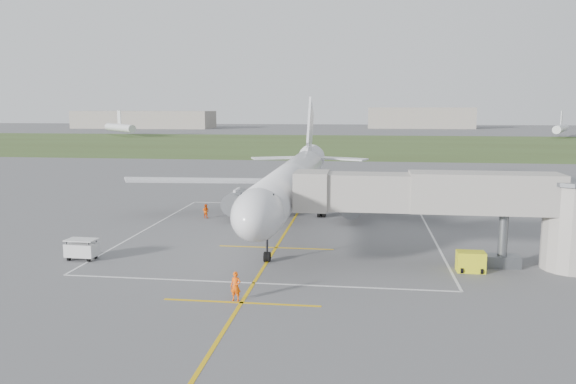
# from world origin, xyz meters

# --- Properties ---
(ground) EXTENTS (700.00, 700.00, 0.00)m
(ground) POSITION_xyz_m (0.00, 0.00, 0.00)
(ground) COLOR #4E4E50
(ground) RESTS_ON ground
(grass_strip) EXTENTS (700.00, 120.00, 0.02)m
(grass_strip) POSITION_xyz_m (0.00, 130.00, 0.01)
(grass_strip) COLOR #3A4A20
(grass_strip) RESTS_ON ground
(apron_markings) EXTENTS (28.20, 60.00, 0.01)m
(apron_markings) POSITION_xyz_m (0.00, -5.82, 0.01)
(apron_markings) COLOR gold
(apron_markings) RESTS_ON ground
(airliner) EXTENTS (38.93, 46.75, 13.52)m
(airliner) POSITION_xyz_m (-0.00, 0.75, 4.39)
(airliner) COLOR silver
(airliner) RESTS_ON ground
(jet_bridge) EXTENTS (23.40, 5.00, 7.20)m
(jet_bridge) POSITION_xyz_m (15.72, -13.50, 4.74)
(jet_bridge) COLOR gray
(jet_bridge) RESTS_ON ground
(gpu_unit) EXTENTS (2.03, 1.45, 1.52)m
(gpu_unit) POSITION_xyz_m (15.40, -15.16, 0.75)
(gpu_unit) COLOR yellow
(gpu_unit) RESTS_ON ground
(baggage_cart) EXTENTS (2.45, 1.55, 1.66)m
(baggage_cart) POSITION_xyz_m (-14.78, -15.82, 0.85)
(baggage_cart) COLOR silver
(baggage_cart) RESTS_ON ground
(ramp_worker_nose) EXTENTS (0.73, 0.53, 1.87)m
(ramp_worker_nose) POSITION_xyz_m (-0.42, -23.67, 0.94)
(ramp_worker_nose) COLOR #FF5708
(ramp_worker_nose) RESTS_ON ground
(ramp_worker_wing) EXTENTS (0.91, 0.81, 1.57)m
(ramp_worker_wing) POSITION_xyz_m (-9.67, 2.03, 0.78)
(ramp_worker_wing) COLOR #E55007
(ramp_worker_wing) RESTS_ON ground
(distant_hangars) EXTENTS (345.00, 49.00, 12.00)m
(distant_hangars) POSITION_xyz_m (-16.15, 265.19, 5.17)
(distant_hangars) COLOR gray
(distant_hangars) RESTS_ON ground
(distant_aircraft) EXTENTS (202.87, 42.83, 8.85)m
(distant_aircraft) POSITION_xyz_m (-4.17, 179.10, 3.59)
(distant_aircraft) COLOR silver
(distant_aircraft) RESTS_ON ground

